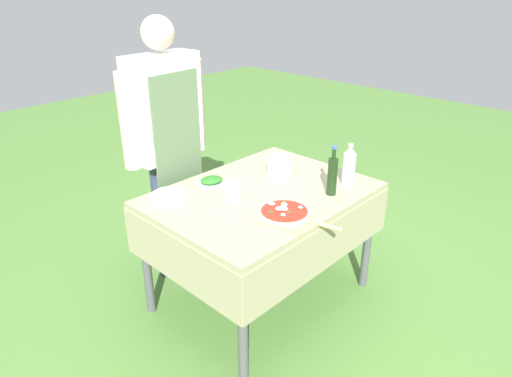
{
  "coord_description": "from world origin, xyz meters",
  "views": [
    {
      "loc": [
        -1.77,
        -1.64,
        1.9
      ],
      "look_at": [
        -0.05,
        0.0,
        0.8
      ],
      "focal_mm": 32.0,
      "sensor_mm": 36.0,
      "label": 1
    }
  ],
  "objects_px": {
    "prep_table": "(262,206)",
    "plate_stack": "(170,196)",
    "person_cook": "(167,133)",
    "sauce_jar": "(233,192)",
    "herb_container": "(212,181)",
    "mixing_tub": "(279,166)",
    "water_bottle": "(349,166)",
    "oil_bottle": "(332,175)",
    "pizza_on_peel": "(286,213)"
  },
  "relations": [
    {
      "from": "prep_table",
      "to": "person_cook",
      "type": "xyz_separation_m",
      "value": [
        -0.17,
        0.67,
        0.34
      ]
    },
    {
      "from": "pizza_on_peel",
      "to": "sauce_jar",
      "type": "bearing_deg",
      "value": 87.37
    },
    {
      "from": "plate_stack",
      "to": "herb_container",
      "type": "bearing_deg",
      "value": -3.69
    },
    {
      "from": "oil_bottle",
      "to": "plate_stack",
      "type": "distance_m",
      "value": 0.93
    },
    {
      "from": "prep_table",
      "to": "water_bottle",
      "type": "relative_size",
      "value": 4.93
    },
    {
      "from": "oil_bottle",
      "to": "water_bottle",
      "type": "bearing_deg",
      "value": 2.14
    },
    {
      "from": "sauce_jar",
      "to": "mixing_tub",
      "type": "bearing_deg",
      "value": 5.2
    },
    {
      "from": "plate_stack",
      "to": "sauce_jar",
      "type": "height_order",
      "value": "sauce_jar"
    },
    {
      "from": "prep_table",
      "to": "plate_stack",
      "type": "bearing_deg",
      "value": 142.27
    },
    {
      "from": "prep_table",
      "to": "plate_stack",
      "type": "relative_size",
      "value": 5.71
    },
    {
      "from": "prep_table",
      "to": "plate_stack",
      "type": "distance_m",
      "value": 0.54
    },
    {
      "from": "prep_table",
      "to": "pizza_on_peel",
      "type": "bearing_deg",
      "value": -113.51
    },
    {
      "from": "oil_bottle",
      "to": "pizza_on_peel",
      "type": "bearing_deg",
      "value": 177.05
    },
    {
      "from": "mixing_tub",
      "to": "sauce_jar",
      "type": "xyz_separation_m",
      "value": [
        -0.44,
        -0.04,
        -0.01
      ]
    },
    {
      "from": "water_bottle",
      "to": "person_cook",
      "type": "bearing_deg",
      "value": 122.05
    },
    {
      "from": "prep_table",
      "to": "pizza_on_peel",
      "type": "distance_m",
      "value": 0.33
    },
    {
      "from": "pizza_on_peel",
      "to": "prep_table",
      "type": "bearing_deg",
      "value": 54.02
    },
    {
      "from": "water_bottle",
      "to": "oil_bottle",
      "type": "bearing_deg",
      "value": -177.86
    },
    {
      "from": "plate_stack",
      "to": "prep_table",
      "type": "bearing_deg",
      "value": -37.73
    },
    {
      "from": "water_bottle",
      "to": "mixing_tub",
      "type": "height_order",
      "value": "water_bottle"
    },
    {
      "from": "water_bottle",
      "to": "plate_stack",
      "type": "bearing_deg",
      "value": 143.95
    },
    {
      "from": "water_bottle",
      "to": "prep_table",
      "type": "bearing_deg",
      "value": 145.61
    },
    {
      "from": "person_cook",
      "to": "herb_container",
      "type": "xyz_separation_m",
      "value": [
        0.04,
        -0.36,
        -0.23
      ]
    },
    {
      "from": "mixing_tub",
      "to": "oil_bottle",
      "type": "bearing_deg",
      "value": -89.68
    },
    {
      "from": "mixing_tub",
      "to": "person_cook",
      "type": "bearing_deg",
      "value": 126.15
    },
    {
      "from": "water_bottle",
      "to": "herb_container",
      "type": "bearing_deg",
      "value": 132.89
    },
    {
      "from": "pizza_on_peel",
      "to": "herb_container",
      "type": "height_order",
      "value": "pizza_on_peel"
    },
    {
      "from": "person_cook",
      "to": "plate_stack",
      "type": "height_order",
      "value": "person_cook"
    },
    {
      "from": "person_cook",
      "to": "pizza_on_peel",
      "type": "height_order",
      "value": "person_cook"
    },
    {
      "from": "oil_bottle",
      "to": "herb_container",
      "type": "relative_size",
      "value": 1.5
    },
    {
      "from": "oil_bottle",
      "to": "sauce_jar",
      "type": "height_order",
      "value": "oil_bottle"
    },
    {
      "from": "herb_container",
      "to": "plate_stack",
      "type": "bearing_deg",
      "value": 176.31
    },
    {
      "from": "person_cook",
      "to": "water_bottle",
      "type": "height_order",
      "value": "person_cook"
    },
    {
      "from": "person_cook",
      "to": "water_bottle",
      "type": "distance_m",
      "value": 1.15
    },
    {
      "from": "person_cook",
      "to": "sauce_jar",
      "type": "height_order",
      "value": "person_cook"
    },
    {
      "from": "pizza_on_peel",
      "to": "herb_container",
      "type": "bearing_deg",
      "value": 77.38
    },
    {
      "from": "mixing_tub",
      "to": "plate_stack",
      "type": "relative_size",
      "value": 0.71
    },
    {
      "from": "prep_table",
      "to": "mixing_tub",
      "type": "relative_size",
      "value": 8.08
    },
    {
      "from": "sauce_jar",
      "to": "herb_container",
      "type": "bearing_deg",
      "value": 76.73
    },
    {
      "from": "prep_table",
      "to": "herb_container",
      "type": "xyz_separation_m",
      "value": [
        -0.12,
        0.3,
        0.11
      ]
    },
    {
      "from": "oil_bottle",
      "to": "plate_stack",
      "type": "bearing_deg",
      "value": 136.97
    },
    {
      "from": "plate_stack",
      "to": "pizza_on_peel",
      "type": "bearing_deg",
      "value": -64.33
    },
    {
      "from": "prep_table",
      "to": "herb_container",
      "type": "distance_m",
      "value": 0.35
    },
    {
      "from": "herb_container",
      "to": "plate_stack",
      "type": "relative_size",
      "value": 0.88
    },
    {
      "from": "water_bottle",
      "to": "sauce_jar",
      "type": "distance_m",
      "value": 0.72
    },
    {
      "from": "prep_table",
      "to": "herb_container",
      "type": "bearing_deg",
      "value": 112.05
    },
    {
      "from": "herb_container",
      "to": "sauce_jar",
      "type": "relative_size",
      "value": 1.8
    },
    {
      "from": "herb_container",
      "to": "mixing_tub",
      "type": "xyz_separation_m",
      "value": [
        0.38,
        -0.21,
        0.04
      ]
    },
    {
      "from": "pizza_on_peel",
      "to": "plate_stack",
      "type": "relative_size",
      "value": 2.24
    },
    {
      "from": "mixing_tub",
      "to": "pizza_on_peel",
      "type": "bearing_deg",
      "value": -135.2
    }
  ]
}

